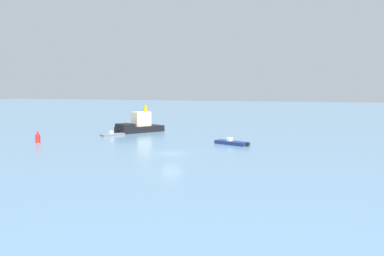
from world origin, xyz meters
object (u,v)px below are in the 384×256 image
at_px(small_motorboat, 232,143).
at_px(fishing_skiff, 113,135).
at_px(channel_buoy_red, 38,137).
at_px(tugboat, 139,125).

bearing_deg(small_motorboat, fishing_skiff, 168.50).
bearing_deg(channel_buoy_red, fishing_skiff, 62.65).
bearing_deg(fishing_skiff, tugboat, 77.02).
height_order(small_motorboat, channel_buoy_red, channel_buoy_red).
xyz_separation_m(small_motorboat, tugboat, (-20.22, 11.29, 0.97)).
height_order(small_motorboat, fishing_skiff, small_motorboat).
relative_size(small_motorboat, tugboat, 0.59).
bearing_deg(tugboat, channel_buoy_red, -112.34).
distance_m(small_motorboat, fishing_skiff, 22.25).
relative_size(fishing_skiff, channel_buoy_red, 2.20).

